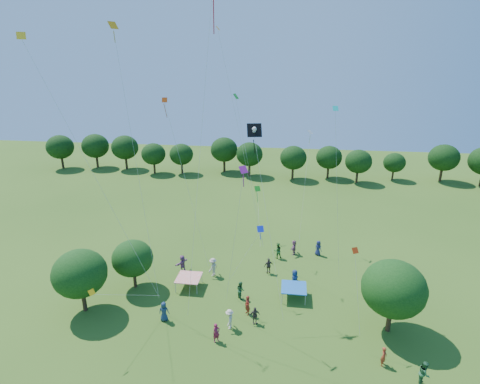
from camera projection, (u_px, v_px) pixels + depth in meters
name	position (u px, v px, depth m)	size (l,w,h in m)	color
near_tree_west	(80.00, 273.00, 30.65)	(4.39, 4.39, 5.56)	#422B19
near_tree_north	(133.00, 258.00, 34.17)	(3.72, 3.72, 4.70)	#422B19
near_tree_east	(394.00, 289.00, 28.18)	(4.80, 4.80, 5.98)	#422B19
treeline	(261.00, 154.00, 68.56)	(88.01, 8.77, 6.77)	#422B19
tent_red_stripe	(189.00, 278.00, 34.73)	(2.20, 2.20, 1.10)	#F3391C
tent_blue	(294.00, 288.00, 33.19)	(2.20, 2.20, 1.10)	blue
crowd_person_0	(318.00, 248.00, 40.70)	(0.83, 0.45, 1.69)	navy
crowd_person_1	(216.00, 333.00, 28.01)	(0.58, 0.37, 1.55)	maroon
crowd_person_2	(241.00, 290.00, 33.25)	(0.80, 0.44, 1.63)	#275C2F
crowd_person_3	(370.00, 281.00, 34.50)	(1.16, 0.52, 1.78)	beige
crowd_person_4	(269.00, 266.00, 37.18)	(0.97, 0.44, 1.65)	#473C38
crowd_person_5	(182.00, 263.00, 37.47)	(1.68, 0.60, 1.80)	#915486
crowd_person_6	(294.00, 279.00, 34.59)	(0.95, 0.51, 1.93)	#1A2C4E
crowd_person_7	(384.00, 356.00, 25.80)	(0.55, 0.36, 1.48)	#9D321C
crowd_person_8	(424.00, 373.00, 24.20)	(0.89, 0.48, 1.80)	#296037
crowd_person_9	(213.00, 267.00, 36.71)	(1.24, 0.56, 1.89)	#BDA897
crowd_person_10	(255.00, 315.00, 29.99)	(0.87, 0.40, 1.49)	#433735
crowd_person_11	(294.00, 247.00, 40.91)	(1.53, 0.55, 1.64)	#8D5273
crowd_person_12	(164.00, 311.00, 30.30)	(0.84, 0.45, 1.70)	navy
crowd_person_13	(247.00, 305.00, 31.05)	(0.64, 0.41, 1.72)	maroon
crowd_person_14	(278.00, 251.00, 40.09)	(0.86, 0.46, 1.74)	#2E642B
crowd_person_15	(230.00, 319.00, 29.39)	(1.11, 0.50, 1.70)	beige
pirate_kite	(255.00, 134.00, 29.37)	(3.55, 5.67, 14.10)	black
red_high_kite	(207.00, 61.00, 25.04)	(2.29, 3.31, 24.11)	red
small_kite_0	(356.00, 265.00, 26.41)	(1.01, 1.49, 6.33)	red
small_kite_1	(108.00, 293.00, 26.82)	(2.92, 5.73, 3.92)	#E6A80C
small_kite_2	(234.00, 105.00, 36.18)	(4.81, 0.99, 21.81)	orange
small_kite_3	(241.00, 126.00, 38.60)	(3.70, 3.71, 15.65)	#1A9420
small_kite_4	(257.00, 236.00, 31.91)	(3.03, 0.63, 5.56)	#172FE6
small_kite_5	(240.00, 194.00, 27.16)	(1.88, 1.34, 11.72)	#901883
small_kite_6	(308.00, 152.00, 40.28)	(1.04, 4.53, 11.80)	silver
small_kite_7	(336.00, 160.00, 31.04)	(1.81, 0.37, 15.38)	#0CC1B4
small_kite_8	(177.00, 147.00, 32.44)	(3.51, 0.44, 15.89)	#BA3C0A
small_kite_9	(124.00, 91.00, 27.86)	(3.04, 2.73, 21.45)	orange
small_kite_10	(64.00, 117.00, 26.51)	(7.75, 1.64, 20.57)	yellow
small_kite_11	(258.00, 195.00, 43.04)	(1.23, 5.38, 5.12)	#1C961B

